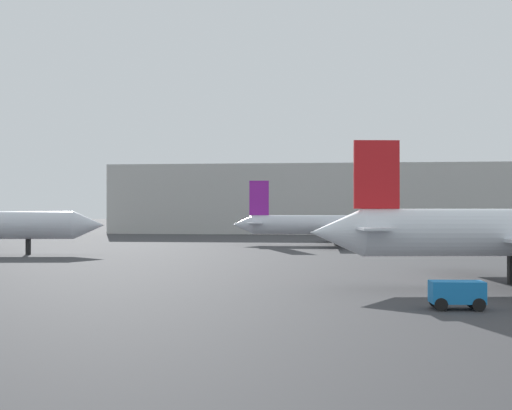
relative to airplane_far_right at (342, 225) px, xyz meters
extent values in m
cone|color=silver|center=(-0.33, -49.98, 0.66)|extent=(3.44, 3.21, 2.76)
cube|color=silver|center=(1.58, -49.67, 0.94)|extent=(3.07, 7.18, 0.13)
cube|color=red|center=(1.99, -49.61, 4.03)|extent=(2.66, 0.67, 3.97)
cylinder|color=#4C4C54|center=(10.31, -43.17, 0.11)|extent=(2.69, 1.87, 1.49)
cube|color=black|center=(10.23, -46.60, -1.64)|extent=(0.47, 0.47, 1.84)
cone|color=silver|center=(-25.22, -21.85, 0.38)|extent=(3.42, 3.18, 2.78)
cube|color=black|center=(-31.21, -22.71, -1.78)|extent=(0.48, 0.48, 1.55)
cylinder|color=silver|center=(0.34, 0.01, 0.01)|extent=(23.33, 3.19, 2.38)
cone|color=silver|center=(13.27, 0.46, 0.01)|extent=(2.70, 2.47, 2.38)
cone|color=silver|center=(-12.59, -0.44, 0.01)|extent=(2.70, 2.47, 2.38)
cube|color=silver|center=(-0.83, -0.03, -0.35)|extent=(3.97, 24.20, 0.19)
cube|color=silver|center=(-10.90, -0.38, 0.25)|extent=(2.08, 6.56, 0.12)
cube|color=purple|center=(-10.51, -0.37, 3.39)|extent=(2.48, 0.32, 4.39)
cylinder|color=#4C4C54|center=(-0.29, 4.57, -0.47)|extent=(2.37, 1.47, 1.39)
cylinder|color=#4C4C54|center=(0.03, -4.58, -0.47)|extent=(2.37, 1.47, 1.39)
cube|color=black|center=(7.77, 0.27, -1.87)|extent=(0.40, 0.40, 1.38)
cube|color=black|center=(-0.88, 1.52, -1.87)|extent=(0.40, 0.40, 1.38)
cube|color=black|center=(-0.77, -1.58, -1.87)|extent=(0.40, 0.40, 1.38)
cube|color=#1972BF|center=(5.22, -58.23, -1.76)|extent=(2.49, 1.47, 1.00)
cylinder|color=black|center=(4.42, -58.87, -2.26)|extent=(0.61, 0.24, 0.60)
cylinder|color=black|center=(4.34, -57.70, -2.26)|extent=(0.61, 0.24, 0.60)
cylinder|color=black|center=(6.10, -58.75, -2.26)|extent=(0.61, 0.24, 0.60)
cylinder|color=black|center=(6.01, -57.58, -2.26)|extent=(0.61, 0.24, 0.60)
cube|color=#B7B7B2|center=(-2.48, 48.79, 3.74)|extent=(80.01, 26.55, 12.60)
camera|label=1|loc=(0.03, -92.34, 2.06)|focal=51.15mm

